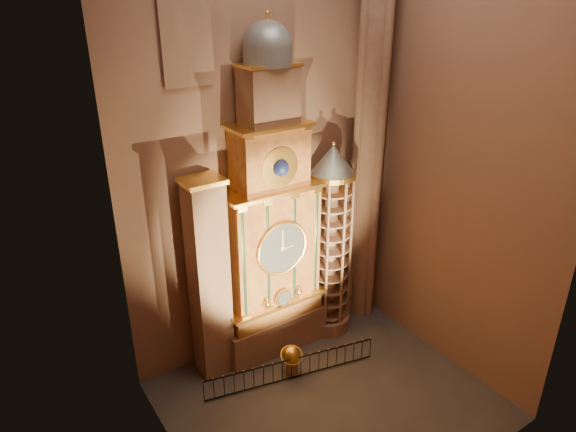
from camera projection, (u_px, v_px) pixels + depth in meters
floor at (329, 401)px, 23.95m from camera, size 14.00×14.00×0.00m
wall_back at (258, 142)px, 23.98m from camera, size 22.00×0.00×22.00m
wall_left at (162, 222)px, 15.89m from camera, size 0.00×22.00×22.00m
wall_right at (460, 149)px, 22.98m from camera, size 0.00×22.00×22.00m
astronomical_clock at (271, 233)px, 24.97m from camera, size 5.60×2.41×16.70m
portrait_tower at (209, 281)px, 23.89m from camera, size 1.80×1.60×10.20m
stair_turret at (330, 243)px, 27.12m from camera, size 2.50×2.50×10.80m
gothic_pier at (370, 129)px, 26.32m from camera, size 2.04×2.04×22.00m
stained_glass_window at (185, 19)px, 20.04m from camera, size 2.20×0.14×5.20m
celestial_globe at (292, 358)px, 25.21m from camera, size 1.43×1.40×1.62m
iron_railing at (292, 369)px, 24.99m from camera, size 8.51×1.95×1.19m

